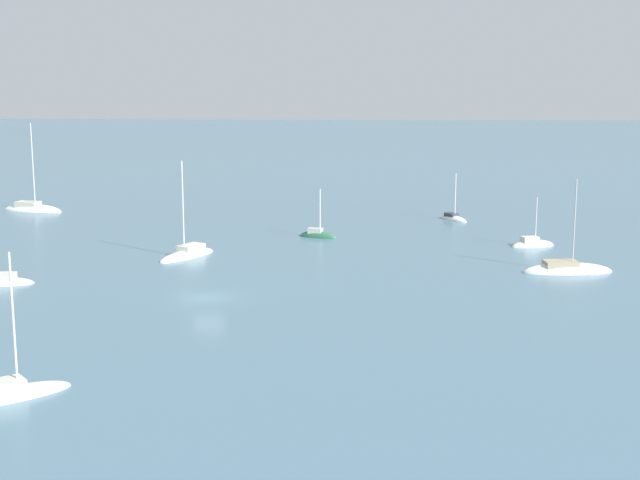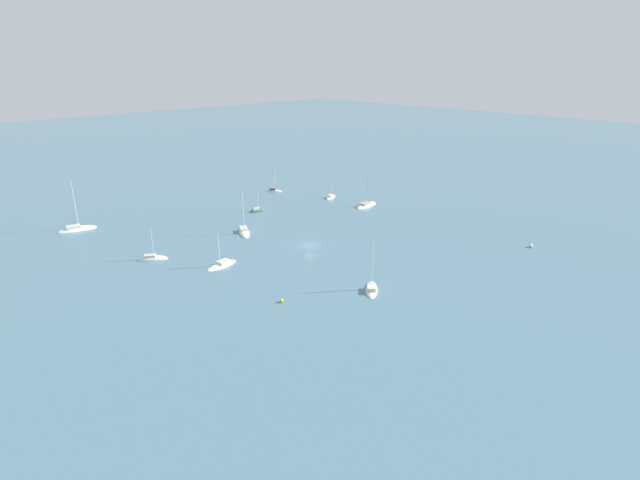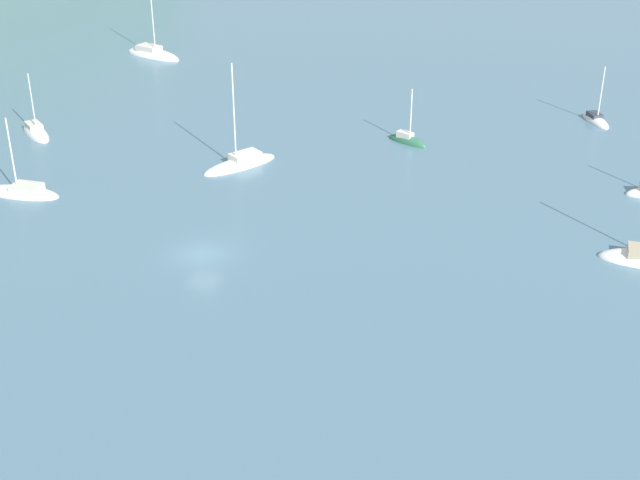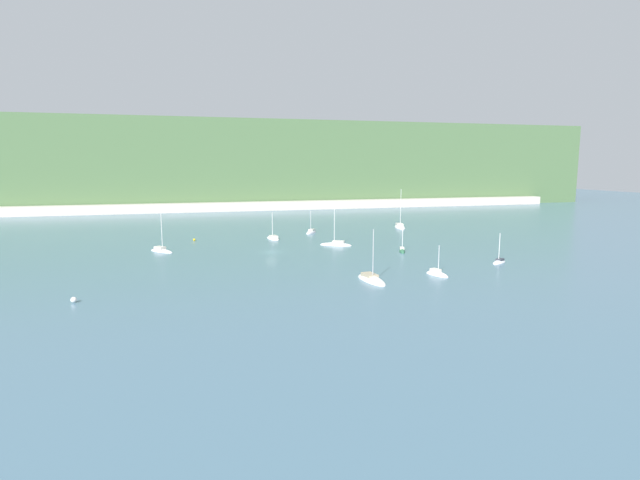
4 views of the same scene
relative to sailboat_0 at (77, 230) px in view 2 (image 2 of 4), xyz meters
name	(u,v)px [view 2 (image 2 of 4)]	position (x,y,z in m)	size (l,w,h in m)	color
ground_plane	(310,246)	(-47.55, -33.49, -0.11)	(600.00, 600.00, 0.00)	slate
sailboat_0	(77,230)	(0.00, 0.00, 0.00)	(4.65, 9.37, 13.34)	white
sailboat_1	(244,232)	(-30.17, -28.15, 0.02)	(8.23, 6.11, 10.90)	white
sailboat_2	(274,191)	(-4.49, -58.55, -0.02)	(5.15, 4.20, 6.81)	silver
sailboat_3	(366,206)	(-35.77, -66.66, -0.03)	(3.75, 9.10, 10.07)	white
sailboat_4	(257,211)	(-18.29, -41.35, -0.01)	(2.72, 4.79, 6.55)	#2D6647
sailboat_5	(331,198)	(-22.60, -65.70, -0.01)	(3.24, 5.41, 6.33)	white
sailboat_6	(371,290)	(-72.05, -25.93, 0.02)	(6.32, 6.98, 9.45)	silver
sailboat_7	(152,259)	(-30.49, -4.36, -0.03)	(5.18, 6.23, 7.53)	silver
sailboat_8	(222,265)	(-43.43, -12.87, -0.02)	(3.45, 7.63, 7.74)	white
mooring_buoy_0	(531,246)	(-82.83, -68.00, 0.32)	(0.87, 0.87, 0.87)	white
mooring_buoy_1	(282,301)	(-64.25, -11.16, 0.21)	(0.65, 0.65, 0.65)	yellow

